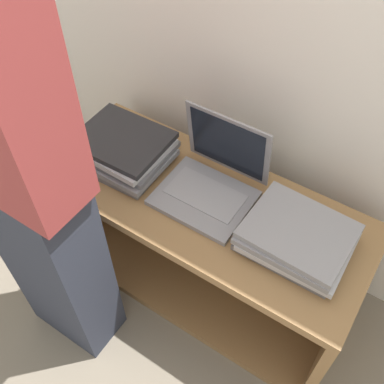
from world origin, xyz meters
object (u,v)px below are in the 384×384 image
object	(u,v)px
person	(21,172)
laptop_stack_left	(123,149)
laptop_stack_right	(297,238)
laptop_open	(212,180)

from	to	relation	value
person	laptop_stack_left	bearing A→B (deg)	95.28
laptop_stack_right	person	bearing A→B (deg)	-147.24
laptop_stack_right	person	size ratio (longest dim) A/B	0.20
laptop_open	person	bearing A→B (deg)	-123.35
person	laptop_open	bearing A→B (deg)	56.65
laptop_stack_right	person	distance (m)	0.88
laptop_stack_left	person	distance (m)	0.54
laptop_stack_left	laptop_open	bearing A→B (deg)	7.89
laptop_open	person	world-z (taller)	person
laptop_stack_right	person	world-z (taller)	person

